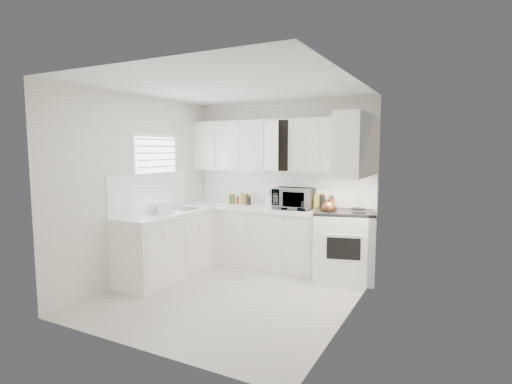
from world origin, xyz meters
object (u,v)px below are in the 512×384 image
Objects in this scene: stove at (344,235)px; rice_cooker at (273,200)px; utensil_crock at (304,199)px; microwave at (293,196)px; tea_kettle at (328,207)px; dish_rack at (159,206)px.

stove is 5.47× the size of rice_cooker.
microwave is at bearing 149.29° from utensil_crock.
rice_cooker is at bearing 150.52° from tea_kettle.
tea_kettle reaches higher than dish_rack.
microwave is 0.24m from utensil_crock.
tea_kettle is (-0.18, -0.16, 0.42)m from stove.
microwave reaches higher than stove.
microwave is (-0.61, 0.22, 0.09)m from tea_kettle.
dish_rack is at bearing -143.16° from microwave.
microwave is at bearing 143.56° from tea_kettle.
utensil_crock is (0.21, -0.12, -0.01)m from microwave.
stove is at bearing 24.82° from tea_kettle.
stove reaches higher than tea_kettle.
microwave is 0.34m from rice_cooker.
dish_rack is (-2.30, -1.22, 0.42)m from stove.
utensil_crock is 2.07m from dish_rack.
stove is 1.21m from rice_cooker.
tea_kettle is 1.06× the size of rice_cooker.
stove is at bearing -7.60° from microwave.
rice_cooker is at bearing 57.59° from dish_rack.
utensil_crock reaches higher than dish_rack.
tea_kettle is at bearing -13.11° from utensil_crock.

